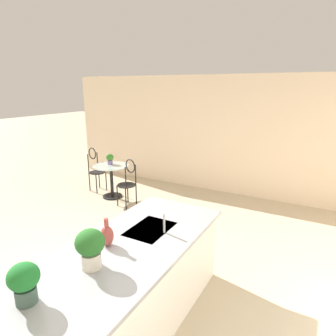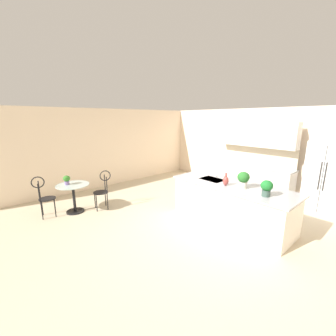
{
  "view_description": "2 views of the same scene",
  "coord_description": "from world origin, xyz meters",
  "px_view_note": "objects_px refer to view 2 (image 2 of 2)",
  "views": [
    {
      "loc": [
        2.22,
        2.44,
        2.43
      ],
      "look_at": [
        -1.64,
        0.31,
        1.21
      ],
      "focal_mm": 31.28,
      "sensor_mm": 36.0,
      "label": 1
    },
    {
      "loc": [
        2.83,
        -3.29,
        2.39
      ],
      "look_at": [
        -0.85,
        -0.07,
        1.24
      ],
      "focal_mm": 22.85,
      "sensor_mm": 36.0,
      "label": 2
    }
  ],
  "objects_px": {
    "refrigerator": "(326,177)",
    "potted_plant_counter_far": "(267,187)",
    "potted_plant_counter_near": "(243,179)",
    "bistro_table": "(74,196)",
    "chair_near_window": "(102,188)",
    "potted_plant_on_table": "(67,179)",
    "vase_on_counter": "(226,181)",
    "chair_by_island": "(44,195)"
  },
  "relations": [
    {
      "from": "vase_on_counter",
      "to": "refrigerator",
      "type": "bearing_deg",
      "value": 62.33
    },
    {
      "from": "refrigerator",
      "to": "chair_by_island",
      "type": "distance_m",
      "value": 7.02
    },
    {
      "from": "chair_near_window",
      "to": "potted_plant_counter_near",
      "type": "bearing_deg",
      "value": 31.62
    },
    {
      "from": "bistro_table",
      "to": "potted_plant_on_table",
      "type": "relative_size",
      "value": 3.4
    },
    {
      "from": "potted_plant_counter_far",
      "to": "vase_on_counter",
      "type": "relative_size",
      "value": 1.1
    },
    {
      "from": "chair_near_window",
      "to": "potted_plant_counter_far",
      "type": "height_order",
      "value": "potted_plant_counter_far"
    },
    {
      "from": "potted_plant_counter_near",
      "to": "vase_on_counter",
      "type": "height_order",
      "value": "potted_plant_counter_near"
    },
    {
      "from": "potted_plant_counter_far",
      "to": "potted_plant_counter_near",
      "type": "relative_size",
      "value": 0.88
    },
    {
      "from": "potted_plant_counter_near",
      "to": "vase_on_counter",
      "type": "relative_size",
      "value": 1.25
    },
    {
      "from": "chair_by_island",
      "to": "potted_plant_on_table",
      "type": "relative_size",
      "value": 4.43
    },
    {
      "from": "chair_near_window",
      "to": "potted_plant_counter_far",
      "type": "bearing_deg",
      "value": 26.01
    },
    {
      "from": "bistro_table",
      "to": "chair_near_window",
      "type": "xyz_separation_m",
      "value": [
        0.27,
        0.66,
        0.13
      ]
    },
    {
      "from": "potted_plant_on_table",
      "to": "chair_by_island",
      "type": "bearing_deg",
      "value": -98.57
    },
    {
      "from": "chair_by_island",
      "to": "potted_plant_counter_far",
      "type": "height_order",
      "value": "potted_plant_counter_far"
    },
    {
      "from": "chair_near_window",
      "to": "potted_plant_on_table",
      "type": "distance_m",
      "value": 0.9
    },
    {
      "from": "bistro_table",
      "to": "vase_on_counter",
      "type": "xyz_separation_m",
      "value": [
        2.9,
        2.38,
        0.58
      ]
    },
    {
      "from": "potted_plant_on_table",
      "to": "potted_plant_counter_far",
      "type": "xyz_separation_m",
      "value": [
        3.9,
        2.49,
        0.23
      ]
    },
    {
      "from": "chair_by_island",
      "to": "potted_plant_on_table",
      "type": "xyz_separation_m",
      "value": [
        0.08,
        0.53,
        0.3
      ]
    },
    {
      "from": "bistro_table",
      "to": "chair_near_window",
      "type": "bearing_deg",
      "value": 67.75
    },
    {
      "from": "potted_plant_on_table",
      "to": "potted_plant_counter_near",
      "type": "xyz_separation_m",
      "value": [
        3.35,
        2.6,
        0.25
      ]
    },
    {
      "from": "potted_plant_counter_far",
      "to": "bistro_table",
      "type": "bearing_deg",
      "value": -147.9
    },
    {
      "from": "refrigerator",
      "to": "potted_plant_counter_near",
      "type": "distance_m",
      "value": 2.54
    },
    {
      "from": "potted_plant_counter_far",
      "to": "chair_near_window",
      "type": "bearing_deg",
      "value": -153.99
    },
    {
      "from": "potted_plant_counter_near",
      "to": "potted_plant_counter_far",
      "type": "bearing_deg",
      "value": -11.52
    },
    {
      "from": "bistro_table",
      "to": "vase_on_counter",
      "type": "relative_size",
      "value": 2.78
    },
    {
      "from": "refrigerator",
      "to": "bistro_table",
      "type": "relative_size",
      "value": 2.3
    },
    {
      "from": "potted_plant_counter_far",
      "to": "potted_plant_counter_near",
      "type": "bearing_deg",
      "value": 168.48
    },
    {
      "from": "chair_near_window",
      "to": "refrigerator",
      "type": "bearing_deg",
      "value": 46.81
    },
    {
      "from": "refrigerator",
      "to": "potted_plant_on_table",
      "type": "xyz_separation_m",
      "value": [
        -4.3,
        -4.95,
        -0.05
      ]
    },
    {
      "from": "chair_by_island",
      "to": "chair_near_window",
      "type": "bearing_deg",
      "value": 70.84
    },
    {
      "from": "bistro_table",
      "to": "vase_on_counter",
      "type": "distance_m",
      "value": 3.8
    },
    {
      "from": "bistro_table",
      "to": "potted_plant_on_table",
      "type": "xyz_separation_m",
      "value": [
        -0.1,
        -0.1,
        0.43
      ]
    },
    {
      "from": "refrigerator",
      "to": "potted_plant_counter_near",
      "type": "xyz_separation_m",
      "value": [
        -0.95,
        -2.35,
        0.21
      ]
    },
    {
      "from": "refrigerator",
      "to": "vase_on_counter",
      "type": "xyz_separation_m",
      "value": [
        -1.3,
        -2.47,
        0.11
      ]
    },
    {
      "from": "potted_plant_counter_near",
      "to": "refrigerator",
      "type": "bearing_deg",
      "value": 68.07
    },
    {
      "from": "refrigerator",
      "to": "vase_on_counter",
      "type": "distance_m",
      "value": 2.79
    },
    {
      "from": "chair_near_window",
      "to": "chair_by_island",
      "type": "distance_m",
      "value": 1.36
    },
    {
      "from": "bistro_table",
      "to": "chair_by_island",
      "type": "distance_m",
      "value": 0.66
    },
    {
      "from": "refrigerator",
      "to": "chair_near_window",
      "type": "distance_m",
      "value": 5.75
    },
    {
      "from": "refrigerator",
      "to": "potted_plant_counter_far",
      "type": "relative_size",
      "value": 5.81
    },
    {
      "from": "refrigerator",
      "to": "potted_plant_on_table",
      "type": "bearing_deg",
      "value": -130.97
    },
    {
      "from": "refrigerator",
      "to": "potted_plant_counter_far",
      "type": "xyz_separation_m",
      "value": [
        -0.4,
        -2.46,
        0.18
      ]
    }
  ]
}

